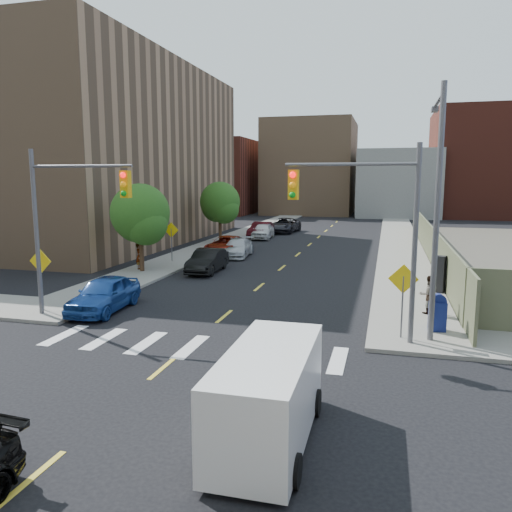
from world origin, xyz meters
The scene contains 29 objects.
ground centered at (0.00, 0.00, 0.00)m, with size 160.00×160.00×0.00m, color black.
sidewalk_nw centered at (-7.75, 41.50, 0.07)m, with size 3.50×73.00×0.15m, color gray.
sidewalk_ne centered at (7.75, 41.50, 0.07)m, with size 3.50×73.00×0.15m, color gray.
fence_north centered at (9.60, 28.00, 1.25)m, with size 0.12×44.00×2.50m, color #646446.
building_nw centered at (-22.00, 30.00, 8.00)m, with size 22.00×30.00×16.00m, color #8C6B4C.
bg_bldg_west centered at (-22.00, 70.00, 6.00)m, with size 14.00×18.00×12.00m, color #592319.
bg_bldg_midwest centered at (-6.00, 72.00, 7.50)m, with size 14.00×16.00×15.00m, color #8C6B4C.
bg_bldg_center centered at (8.00, 70.00, 5.00)m, with size 12.00×16.00×10.00m, color gray.
bg_bldg_east centered at (22.00, 72.00, 8.00)m, with size 18.00×18.00×16.00m, color #592319.
signal_nw centered at (-5.98, 6.00, 4.53)m, with size 4.59×0.30×7.00m.
signal_ne centered at (5.98, 6.00, 4.53)m, with size 4.59×0.30×7.00m.
streetlight_ne centered at (8.20, 6.90, 5.22)m, with size 0.25×3.70×9.00m.
warn_sign_nw centered at (-7.80, 6.50, 1.99)m, with size 1.06×0.06×2.83m.
warn_sign_ne centered at (7.20, 6.50, 1.99)m, with size 1.06×0.06×2.83m.
warn_sign_midwest centered at (-7.80, 20.00, 1.99)m, with size 1.06×0.06×2.83m.
tree_west_near centered at (-8.00, 16.05, 3.48)m, with size 3.66×3.64×5.52m.
tree_west_far centered at (-8.00, 31.05, 3.48)m, with size 3.66×3.64×5.52m.
parked_car_blue centered at (-5.41, 7.49, 0.77)m, with size 1.82×4.52×1.54m, color navy.
parked_car_black centered at (-4.20, 17.34, 0.73)m, with size 1.54×4.41×1.45m, color black.
parked_car_red centered at (-5.28, 24.47, 0.72)m, with size 2.38×5.16×1.43m, color maroon.
parked_car_silver centered at (-4.20, 23.79, 0.67)m, with size 1.86×4.58×1.33m, color #B2B5BA.
parked_car_white centered at (-5.05, 35.16, 0.75)m, with size 1.78×4.43×1.51m, color silver.
parked_car_maroon centered at (-5.50, 36.09, 0.76)m, with size 1.61×4.63×1.53m, color #3E0C12.
parked_car_grey centered at (-4.20, 41.19, 0.78)m, with size 2.59×5.62×1.56m, color black.
cargo_van centered at (4.16, -1.28, 1.11)m, with size 1.96×4.63×2.12m.
mailbox centered at (8.53, 7.68, 0.84)m, with size 0.65×0.54×1.42m.
payphone centered at (9.20, 14.50, 1.07)m, with size 0.55×0.45×1.85m, color black.
pedestrian_west centered at (-8.46, 16.53, 0.96)m, with size 0.59×0.39×1.63m, color gray.
pedestrian_east centered at (8.38, 10.14, 0.96)m, with size 0.79×0.62×1.63m, color gray.
Camera 1 is at (6.55, -11.57, 5.84)m, focal length 35.00 mm.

